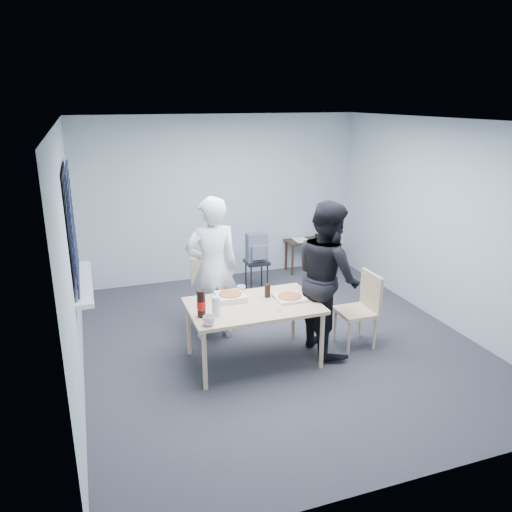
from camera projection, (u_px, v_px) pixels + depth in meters
name	position (u px, v px, depth m)	size (l,w,h in m)	color
room	(74.00, 234.00, 5.31)	(5.00, 5.00, 5.00)	#28282D
dining_table	(253.00, 309.00, 5.44)	(1.42, 0.90, 0.69)	tan
chair_far	(209.00, 287.00, 6.38)	(0.42, 0.42, 0.89)	tan
chair_right	(363.00, 304.00, 5.86)	(0.42, 0.42, 0.89)	tan
person_white	(212.00, 269.00, 5.92)	(0.65, 0.42, 1.77)	silver
person_black	(327.00, 277.00, 5.66)	(0.86, 0.47, 1.77)	black
side_table	(309.00, 244.00, 8.45)	(0.81, 0.36, 0.54)	#372116
stool	(257.00, 268.00, 7.59)	(0.34, 0.34, 0.47)	black
backpack	(257.00, 248.00, 7.48)	(0.31, 0.23, 0.43)	slate
pizza_box_a	(231.00, 296.00, 5.53)	(0.31, 0.31, 0.08)	white
pizza_box_b	(289.00, 297.00, 5.55)	(0.31, 0.31, 0.04)	white
mug_a	(209.00, 320.00, 4.91)	(0.12, 0.12, 0.10)	silver
mug_b	(241.00, 290.00, 5.70)	(0.10, 0.10, 0.09)	silver
cola_glass	(267.00, 291.00, 5.60)	(0.07, 0.07, 0.15)	black
soda_bottle	(201.00, 304.00, 5.07)	(0.09, 0.09, 0.29)	black
plastic_cups	(216.00, 306.00, 5.12)	(0.09, 0.09, 0.20)	silver
rubber_band	(279.00, 311.00, 5.24)	(0.05, 0.05, 0.00)	red
papers	(301.00, 240.00, 8.40)	(0.23, 0.32, 0.01)	white
black_box	(320.00, 236.00, 8.53)	(0.15, 0.11, 0.06)	black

